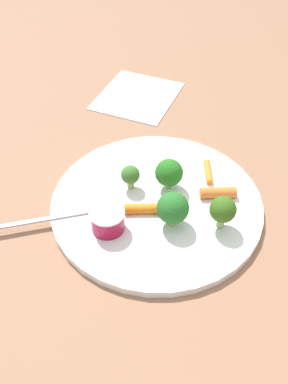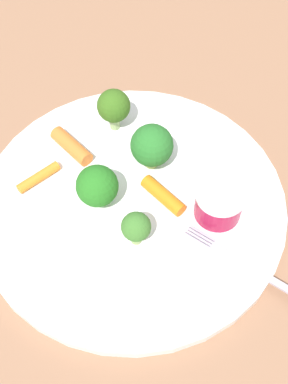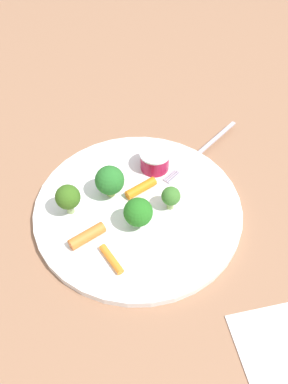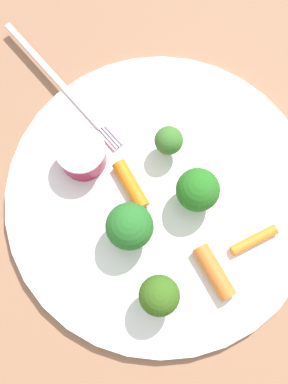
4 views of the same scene
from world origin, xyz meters
The scene contains 11 objects.
ground_plane centered at (0.00, 0.00, 0.00)m, with size 2.40×2.40×0.00m, color #94674B.
plate centered at (0.00, 0.00, 0.01)m, with size 0.31×0.31×0.01m, color white.
sauce_cup centered at (-0.07, 0.05, 0.03)m, with size 0.05×0.05×0.03m.
broccoli_floret_0 centered at (0.02, 0.05, 0.04)m, with size 0.03×0.03×0.04m.
broccoli_floret_1 centered at (0.03, -0.01, 0.04)m, with size 0.04×0.04×0.05m.
broccoli_floret_2 centered at (-0.04, -0.03, 0.04)m, with size 0.04×0.04×0.05m.
broccoli_floret_3 centered at (-0.02, -0.10, 0.04)m, with size 0.04×0.04×0.05m.
carrot_stick_0 centered at (0.08, -0.06, 0.02)m, with size 0.01×0.01×0.05m, color orange.
carrot_stick_1 centered at (0.03, -0.08, 0.02)m, with size 0.02×0.02×0.05m, color orange.
carrot_stick_2 centered at (-0.03, 0.01, 0.02)m, with size 0.01×0.01×0.05m, color orange.
fork centered at (-0.08, 0.14, 0.01)m, with size 0.10×0.17×0.00m.
Camera 3 is at (0.37, -0.11, 0.49)m, focal length 38.41 mm.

